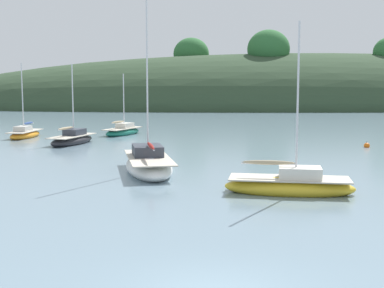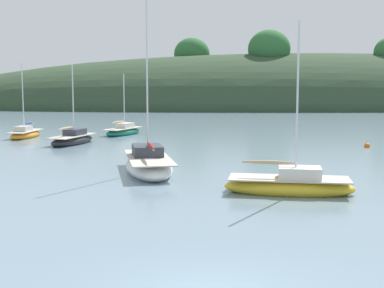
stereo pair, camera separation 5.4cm
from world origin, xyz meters
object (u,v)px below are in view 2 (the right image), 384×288
Objects in this scene: sailboat_blue_center at (149,164)px; sailboat_red_portside at (290,185)px; sailboat_navy_dinghy at (73,139)px; sailboat_cream_ketch at (25,134)px; sailboat_teal_outer at (123,131)px; mooring_buoy_outer at (367,146)px.

sailboat_blue_center reaches higher than sailboat_red_portside.
sailboat_blue_center is at bearing -63.29° from sailboat_navy_dinghy.
sailboat_teal_outer is at bearing 15.91° from sailboat_cream_ketch.
sailboat_red_portside reaches higher than sailboat_cream_ketch.
sailboat_blue_center is 18.02× the size of mooring_buoy_outer.
sailboat_red_portside is at bearing -119.35° from mooring_buoy_outer.
sailboat_navy_dinghy is 0.97× the size of sailboat_cream_ketch.
sailboat_teal_outer reaches higher than mooring_buoy_outer.
sailboat_navy_dinghy is at bearing -114.25° from sailboat_teal_outer.
sailboat_cream_ketch reaches higher than sailboat_teal_outer.
sailboat_navy_dinghy is (-3.25, -7.21, 0.02)m from sailboat_teal_outer.
sailboat_red_portside is (6.54, -5.66, -0.06)m from sailboat_blue_center.
sailboat_teal_outer is (-10.06, 26.31, -0.04)m from sailboat_red_portside.
sailboat_red_portside is at bearing -40.89° from sailboat_blue_center.
sailboat_teal_outer is 7.90m from sailboat_navy_dinghy.
sailboat_blue_center is 20.94m from sailboat_teal_outer.
mooring_buoy_outer is at bearing 60.65° from sailboat_red_portside.
sailboat_teal_outer is 0.90× the size of sailboat_navy_dinghy.
sailboat_red_portside is 1.33× the size of sailboat_teal_outer.
mooring_buoy_outer is at bearing 34.10° from sailboat_blue_center.
sailboat_red_portside reaches higher than sailboat_navy_dinghy.
sailboat_cream_ketch is 12.32× the size of mooring_buoy_outer.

